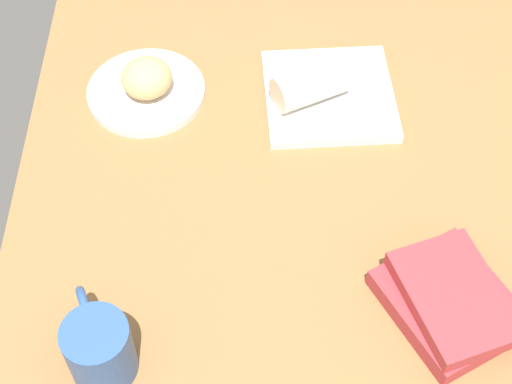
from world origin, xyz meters
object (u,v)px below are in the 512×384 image
(sauce_cup, at_px, (356,78))
(coffee_mug, at_px, (99,347))
(scone_pastry, at_px, (147,78))
(round_plate, at_px, (146,92))
(breakfast_wrap, at_px, (309,85))
(square_plate, at_px, (329,95))
(book_stack, at_px, (451,301))

(sauce_cup, distance_m, coffee_mug, 0.62)
(scone_pastry, xyz_separation_m, coffee_mug, (0.49, -0.02, 0.01))
(round_plate, distance_m, breakfast_wrap, 0.28)
(round_plate, xyz_separation_m, coffee_mug, (0.49, -0.02, 0.04))
(square_plate, bearing_deg, scone_pastry, -91.40)
(coffee_mug, bearing_deg, round_plate, 177.96)
(sauce_cup, bearing_deg, book_stack, 12.40)
(sauce_cup, bearing_deg, round_plate, -89.19)
(coffee_mug, bearing_deg, scone_pastry, 177.32)
(square_plate, xyz_separation_m, breakfast_wrap, (0.01, -0.04, 0.04))
(round_plate, relative_size, sauce_cup, 4.16)
(scone_pastry, bearing_deg, coffee_mug, -2.68)
(square_plate, xyz_separation_m, book_stack, (0.40, 0.14, 0.02))
(round_plate, distance_m, scone_pastry, 0.04)
(book_stack, xyz_separation_m, coffee_mug, (0.08, -0.47, 0.02))
(scone_pastry, distance_m, book_stack, 0.60)
(round_plate, distance_m, coffee_mug, 0.50)
(round_plate, bearing_deg, book_stack, 47.02)
(square_plate, distance_m, sauce_cup, 0.05)
(scone_pastry, relative_size, book_stack, 0.37)
(book_stack, bearing_deg, scone_pastry, -133.00)
(book_stack, distance_m, coffee_mug, 0.47)
(round_plate, distance_m, sauce_cup, 0.36)
(scone_pastry, relative_size, sauce_cup, 1.79)
(scone_pastry, relative_size, square_plate, 0.40)
(sauce_cup, relative_size, breakfast_wrap, 0.40)
(sauce_cup, bearing_deg, square_plate, -69.17)
(scone_pastry, distance_m, coffee_mug, 0.49)
(breakfast_wrap, height_order, book_stack, breakfast_wrap)
(scone_pastry, height_order, book_stack, scone_pastry)
(square_plate, relative_size, breakfast_wrap, 1.81)
(scone_pastry, relative_size, coffee_mug, 0.64)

